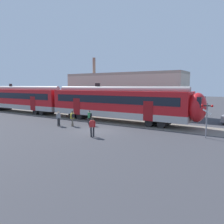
% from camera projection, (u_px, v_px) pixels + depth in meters
% --- Properties ---
extents(ground_plane, '(160.00, 160.00, 0.00)m').
position_uv_depth(ground_plane, '(97.00, 131.00, 21.52)').
color(ground_plane, '#38383D').
extents(track_bed, '(80.00, 4.40, 0.01)m').
position_uv_depth(track_bed, '(53.00, 115.00, 32.86)').
color(track_bed, slate).
rests_on(track_bed, ground).
extents(commuter_train, '(56.65, 3.07, 4.73)m').
position_uv_depth(commuter_train, '(24.00, 99.00, 36.20)').
color(commuter_train, '#B7B2AD').
rests_on(commuter_train, ground).
extents(pedestrian_grey, '(0.54, 0.67, 1.67)m').
position_uv_depth(pedestrian_grey, '(59.00, 117.00, 23.89)').
color(pedestrian_grey, '#28282D').
rests_on(pedestrian_grey, ground).
extents(pedestrian_yellow, '(0.59, 0.63, 1.67)m').
position_uv_depth(pedestrian_yellow, '(72.00, 117.00, 23.76)').
color(pedestrian_yellow, '#6B6051').
rests_on(pedestrian_yellow, ground).
extents(pedestrian_green, '(0.71, 0.52, 1.67)m').
position_uv_depth(pedestrian_green, '(89.00, 117.00, 24.23)').
color(pedestrian_green, '#28282D').
rests_on(pedestrian_green, ground).
extents(pedestrian_red, '(0.50, 0.71, 1.67)m').
position_uv_depth(pedestrian_red, '(92.00, 126.00, 18.79)').
color(pedestrian_red, '#28282D').
rests_on(pedestrian_red, ground).
extents(crossing_signal, '(0.96, 0.22, 3.00)m').
position_uv_depth(crossing_signal, '(207.00, 115.00, 18.22)').
color(crossing_signal, gray).
rests_on(crossing_signal, ground).
extents(background_building, '(19.48, 5.00, 9.20)m').
position_uv_depth(background_building, '(123.00, 93.00, 35.17)').
color(background_building, beige).
rests_on(background_building, ground).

